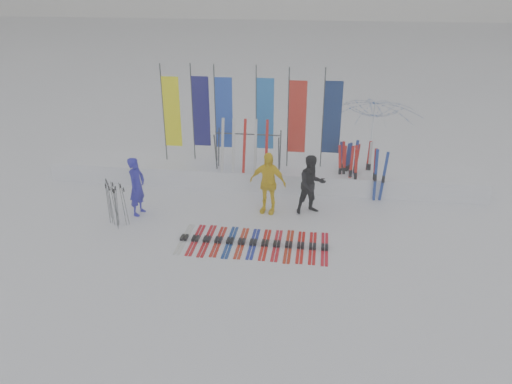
# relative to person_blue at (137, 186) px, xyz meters

# --- Properties ---
(ground) EXTENTS (120.00, 120.00, 0.00)m
(ground) POSITION_rel_person_blue_xyz_m (3.25, -1.84, -0.86)
(ground) COLOR white
(ground) RESTS_ON ground
(snow_bank) EXTENTS (14.00, 1.60, 0.60)m
(snow_bank) POSITION_rel_person_blue_xyz_m (3.25, 2.76, -0.56)
(snow_bank) COLOR white
(snow_bank) RESTS_ON ground
(person_blue) EXTENTS (0.52, 0.69, 1.72)m
(person_blue) POSITION_rel_person_blue_xyz_m (0.00, 0.00, 0.00)
(person_blue) COLOR #1D1BA1
(person_blue) RESTS_ON ground
(person_black) EXTENTS (1.05, 0.95, 1.75)m
(person_black) POSITION_rel_person_blue_xyz_m (4.92, 0.75, 0.01)
(person_black) COLOR black
(person_black) RESTS_ON ground
(person_yellow) EXTENTS (1.14, 0.66, 1.83)m
(person_yellow) POSITION_rel_person_blue_xyz_m (3.67, 0.62, 0.06)
(person_yellow) COLOR yellow
(person_yellow) RESTS_ON ground
(tent_canopy) EXTENTS (3.57, 3.62, 2.71)m
(tent_canopy) POSITION_rel_person_blue_xyz_m (6.80, 3.75, 0.50)
(tent_canopy) COLOR white
(tent_canopy) RESTS_ON ground
(ski_row) EXTENTS (3.84, 1.68, 0.07)m
(ski_row) POSITION_rel_person_blue_xyz_m (3.52, -1.29, -0.82)
(ski_row) COLOR silver
(ski_row) RESTS_ON ground
(pole_cluster) EXTENTS (0.69, 0.65, 1.23)m
(pole_cluster) POSITION_rel_person_blue_xyz_m (-0.40, -0.70, -0.26)
(pole_cluster) COLOR #595B60
(pole_cluster) RESTS_ON ground
(feather_flags) EXTENTS (5.74, 0.26, 3.20)m
(feather_flags) POSITION_rel_person_blue_xyz_m (2.72, 2.96, 1.38)
(feather_flags) COLOR #383A3F
(feather_flags) RESTS_ON ground
(ski_rack) EXTENTS (2.04, 0.80, 1.23)m
(ski_rack) POSITION_rel_person_blue_xyz_m (2.85, 2.36, 0.52)
(ski_rack) COLOR #383A3F
(ski_rack) RESTS_ON ground
(upright_skis) EXTENTS (1.38, 1.09, 1.69)m
(upright_skis) POSITION_rel_person_blue_xyz_m (6.26, 2.43, -0.07)
(upright_skis) COLOR navy
(upright_skis) RESTS_ON ground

